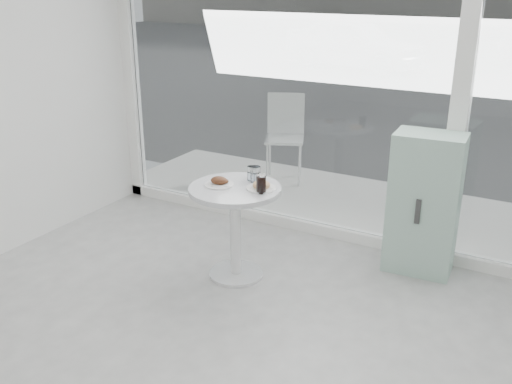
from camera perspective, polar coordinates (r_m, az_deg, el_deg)
The scene contains 11 objects.
storefront at distance 4.92m, azimuth 10.60°, elevation 13.62°, with size 5.00×0.14×3.00m.
main_table at distance 4.48m, azimuth -2.08°, elevation -2.13°, with size 0.72×0.72×0.77m.
patio_deck at distance 6.10m, azimuth 11.42°, elevation -1.52°, with size 5.60×1.60×0.05m, color white.
mint_cabinet at distance 4.77m, azimuth 16.43°, elevation -1.14°, with size 0.56×0.40×1.16m.
patio_chair at distance 6.64m, azimuth 2.95°, elevation 6.08°, with size 0.57×0.57×0.99m.
car_white at distance 15.83m, azimuth 9.75°, elevation 14.46°, with size 1.54×3.83×1.30m, color silver.
plate_fritter at distance 4.43m, azimuth -3.65°, elevation 0.99°, with size 0.23×0.23×0.07m.
plate_donut at distance 4.35m, azimuth 0.55°, elevation 0.57°, with size 0.23×0.23×0.06m.
water_tumbler_a at distance 4.53m, azimuth -0.44°, elevation 1.81°, with size 0.07×0.07×0.12m.
water_tumbler_b at distance 4.48m, azimuth -0.05°, elevation 1.70°, with size 0.08×0.08×0.13m.
cola_glass at distance 4.25m, azimuth 0.52°, elevation 0.78°, with size 0.08×0.08×0.14m.
Camera 1 is at (1.67, -1.61, 2.29)m, focal length 40.00 mm.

